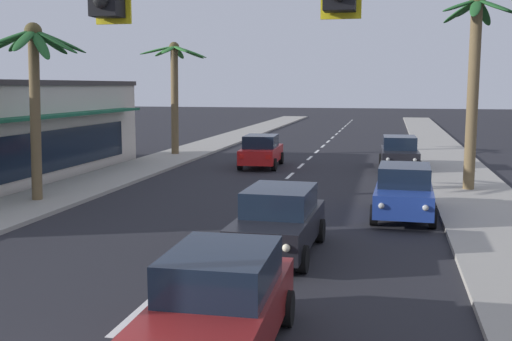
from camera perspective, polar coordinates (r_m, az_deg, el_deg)
The scene contains 12 objects.
sidewalk_right at distance 26.81m, azimuth 19.15°, elevation -1.46°, with size 3.20×110.00×0.14m, color #9E998E.
sidewalk_left at distance 29.33m, azimuth -12.71°, elevation -0.43°, with size 3.20×110.00×0.14m, color #9E998E.
lane_markings at distance 27.85m, azimuth 3.61°, elevation -0.83°, with size 4.28×89.34×0.01m.
traffic_signal_mast at distance 6.59m, azimuth -0.26°, elevation 13.77°, with size 10.27×0.41×6.76m.
sedan_lead_at_stop_bar at distance 9.83m, azimuth -3.39°, elevation -12.20°, with size 2.02×4.48×1.68m.
sedan_third_in_queue at distance 15.52m, azimuth 2.14°, elevation -4.67°, with size 2.04×4.49×1.68m.
sedan_oncoming_far at distance 31.92m, azimuth 0.50°, elevation 1.84°, with size 2.12×4.52×1.68m.
sedan_parked_nearest_kerb at distance 31.88m, azimuth 13.18°, elevation 1.63°, with size 2.06×4.49×1.68m.
sedan_parked_mid_kerb at distance 20.36m, azimuth 13.59°, elevation -1.86°, with size 2.04×4.49×1.68m.
palm_left_second at distance 23.19m, azimuth -19.90°, elevation 8.57°, with size 3.58×3.58×6.41m.
palm_left_third at distance 37.14m, azimuth -7.55°, elevation 8.45°, with size 4.00×4.06×6.78m.
palm_right_second at distance 25.58m, azimuth 19.61°, elevation 9.24°, with size 2.97×2.96×7.74m.
Camera 1 is at (4.54, -6.28, 4.23)m, focal length 43.03 mm.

